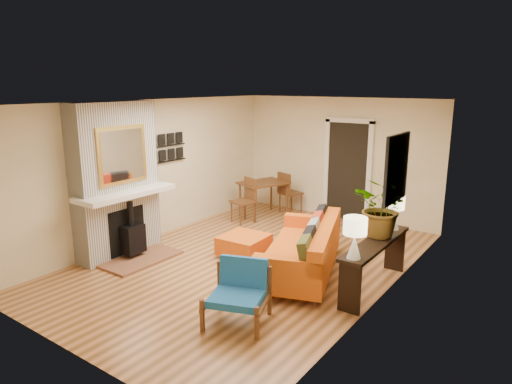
# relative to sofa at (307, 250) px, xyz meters

# --- Properties ---
(room_shell) EXTENTS (6.50, 6.50, 6.50)m
(room_shell) POSITION_rel_sofa_xyz_m (-0.41, 2.51, 0.85)
(room_shell) COLOR #CC844E
(room_shell) RESTS_ON ground
(fireplace) EXTENTS (1.09, 1.68, 2.60)m
(fireplace) POSITION_rel_sofa_xyz_m (-3.02, -1.12, 0.85)
(fireplace) COLOR white
(fireplace) RESTS_ON ground
(sofa) EXTENTS (1.65, 2.42, 0.88)m
(sofa) POSITION_rel_sofa_xyz_m (0.00, 0.00, 0.00)
(sofa) COLOR silver
(sofa) RESTS_ON ground
(ottoman) EXTENTS (0.76, 0.76, 0.37)m
(ottoman) POSITION_rel_sofa_xyz_m (-1.23, 0.03, -0.17)
(ottoman) COLOR silver
(ottoman) RESTS_ON ground
(blue_chair) EXTENTS (0.92, 0.91, 0.75)m
(blue_chair) POSITION_rel_sofa_xyz_m (0.01, -1.70, 0.02)
(blue_chair) COLOR brown
(blue_chair) RESTS_ON ground
(dining_table) EXTENTS (1.12, 1.79, 0.94)m
(dining_table) POSITION_rel_sofa_xyz_m (-2.27, 2.20, 0.23)
(dining_table) COLOR brown
(dining_table) RESTS_ON ground
(console_table) EXTENTS (0.34, 1.85, 0.72)m
(console_table) POSITION_rel_sofa_xyz_m (1.06, 0.09, 0.19)
(console_table) COLOR black
(console_table) RESTS_ON ground
(lamp_near) EXTENTS (0.30, 0.30, 0.54)m
(lamp_near) POSITION_rel_sofa_xyz_m (1.06, -0.69, 0.68)
(lamp_near) COLOR white
(lamp_near) RESTS_ON console_table
(lamp_far) EXTENTS (0.30, 0.30, 0.54)m
(lamp_far) POSITION_rel_sofa_xyz_m (1.06, 0.76, 0.68)
(lamp_far) COLOR white
(lamp_far) RESTS_ON console_table
(houseplant) EXTENTS (0.93, 0.86, 0.87)m
(houseplant) POSITION_rel_sofa_xyz_m (1.05, 0.32, 0.77)
(houseplant) COLOR #1E5919
(houseplant) RESTS_ON console_table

